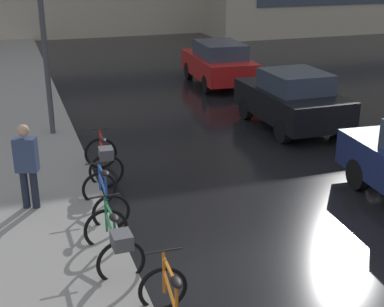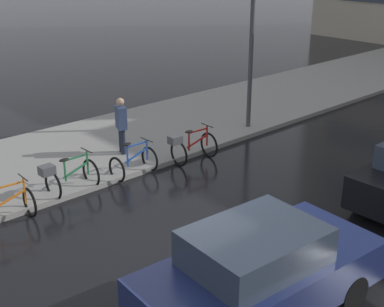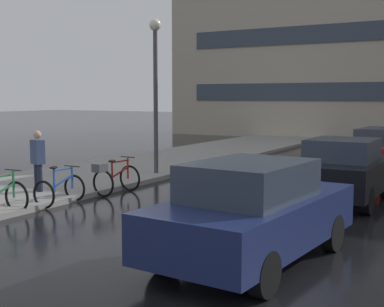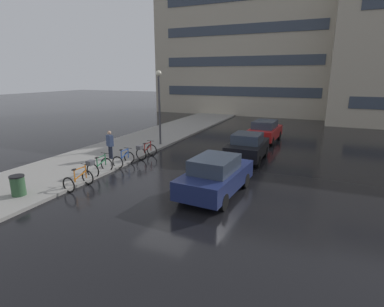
{
  "view_description": "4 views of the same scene",
  "coord_description": "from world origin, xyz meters",
  "px_view_note": "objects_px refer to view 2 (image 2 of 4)",
  "views": [
    {
      "loc": [
        -5.07,
        -7.08,
        4.6
      ],
      "look_at": [
        -1.77,
        2.49,
        0.81
      ],
      "focal_mm": 50.0,
      "sensor_mm": 36.0,
      "label": 1
    },
    {
      "loc": [
        6.92,
        -5.64,
        5.76
      ],
      "look_at": [
        -1.57,
        2.04,
        1.22
      ],
      "focal_mm": 50.0,
      "sensor_mm": 36.0,
      "label": 2
    },
    {
      "loc": [
        5.59,
        -7.7,
        2.66
      ],
      "look_at": [
        0.03,
        1.96,
        1.46
      ],
      "focal_mm": 50.0,
      "sensor_mm": 36.0,
      "label": 3
    },
    {
      "loc": [
        5.97,
        -11.07,
        4.82
      ],
      "look_at": [
        -0.06,
        2.94,
        0.82
      ],
      "focal_mm": 28.0,
      "sensor_mm": 36.0,
      "label": 4
    }
  ],
  "objects_px": {
    "bicycle_nearest": "(6,208)",
    "bicycle_third": "(134,163)",
    "car_navy": "(259,272)",
    "bicycle_farthest": "(190,146)",
    "bicycle_second": "(67,176)",
    "pedestrian": "(121,124)",
    "streetlamp": "(252,27)"
  },
  "relations": [
    {
      "from": "bicycle_second",
      "to": "car_navy",
      "type": "distance_m",
      "value": 6.12
    },
    {
      "from": "bicycle_second",
      "to": "pedestrian",
      "type": "height_order",
      "value": "pedestrian"
    },
    {
      "from": "bicycle_third",
      "to": "pedestrian",
      "type": "bearing_deg",
      "value": 156.94
    },
    {
      "from": "bicycle_second",
      "to": "bicycle_third",
      "type": "xyz_separation_m",
      "value": [
        0.18,
        1.86,
        -0.11
      ]
    },
    {
      "from": "streetlamp",
      "to": "pedestrian",
      "type": "bearing_deg",
      "value": -100.17
    },
    {
      "from": "bicycle_third",
      "to": "bicycle_second",
      "type": "bearing_deg",
      "value": -95.51
    },
    {
      "from": "bicycle_third",
      "to": "pedestrian",
      "type": "height_order",
      "value": "pedestrian"
    },
    {
      "from": "bicycle_second",
      "to": "streetlamp",
      "type": "relative_size",
      "value": 0.27
    },
    {
      "from": "bicycle_nearest",
      "to": "car_navy",
      "type": "bearing_deg",
      "value": 16.9
    },
    {
      "from": "car_navy",
      "to": "bicycle_farthest",
      "type": "bearing_deg",
      "value": 147.69
    },
    {
      "from": "bicycle_nearest",
      "to": "bicycle_third",
      "type": "height_order",
      "value": "bicycle_nearest"
    },
    {
      "from": "bicycle_farthest",
      "to": "car_navy",
      "type": "xyz_separation_m",
      "value": [
        5.63,
        -3.56,
        0.33
      ]
    },
    {
      "from": "bicycle_second",
      "to": "bicycle_farthest",
      "type": "bearing_deg",
      "value": 82.38
    },
    {
      "from": "bicycle_second",
      "to": "pedestrian",
      "type": "distance_m",
      "value": 2.7
    },
    {
      "from": "bicycle_third",
      "to": "car_navy",
      "type": "relative_size",
      "value": 0.26
    },
    {
      "from": "bicycle_second",
      "to": "bicycle_third",
      "type": "relative_size",
      "value": 1.22
    },
    {
      "from": "bicycle_nearest",
      "to": "bicycle_second",
      "type": "xyz_separation_m",
      "value": [
        -0.39,
        1.73,
        0.11
      ]
    },
    {
      "from": "bicycle_nearest",
      "to": "bicycle_second",
      "type": "relative_size",
      "value": 0.83
    },
    {
      "from": "bicycle_third",
      "to": "streetlamp",
      "type": "height_order",
      "value": "streetlamp"
    },
    {
      "from": "bicycle_third",
      "to": "bicycle_farthest",
      "type": "height_order",
      "value": "bicycle_farthest"
    },
    {
      "from": "pedestrian",
      "to": "bicycle_farthest",
      "type": "bearing_deg",
      "value": 36.31
    },
    {
      "from": "bicycle_second",
      "to": "car_navy",
      "type": "relative_size",
      "value": 0.32
    },
    {
      "from": "bicycle_nearest",
      "to": "bicycle_third",
      "type": "bearing_deg",
      "value": 93.36
    },
    {
      "from": "bicycle_nearest",
      "to": "streetlamp",
      "type": "xyz_separation_m",
      "value": [
        -0.7,
        8.57,
        2.96
      ]
    },
    {
      "from": "streetlamp",
      "to": "bicycle_farthest",
      "type": "bearing_deg",
      "value": -76.35
    },
    {
      "from": "car_navy",
      "to": "bicycle_third",
      "type": "bearing_deg",
      "value": 162.72
    },
    {
      "from": "bicycle_farthest",
      "to": "streetlamp",
      "type": "distance_m",
      "value": 4.41
    },
    {
      "from": "bicycle_third",
      "to": "car_navy",
      "type": "distance_m",
      "value": 6.23
    },
    {
      "from": "bicycle_third",
      "to": "streetlamp",
      "type": "xyz_separation_m",
      "value": [
        -0.49,
        4.99,
        2.96
      ]
    },
    {
      "from": "bicycle_second",
      "to": "bicycle_farthest",
      "type": "relative_size",
      "value": 0.98
    },
    {
      "from": "bicycle_second",
      "to": "bicycle_third",
      "type": "distance_m",
      "value": 1.87
    },
    {
      "from": "bicycle_third",
      "to": "pedestrian",
      "type": "xyz_separation_m",
      "value": [
        -1.29,
        0.55,
        0.61
      ]
    }
  ]
}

